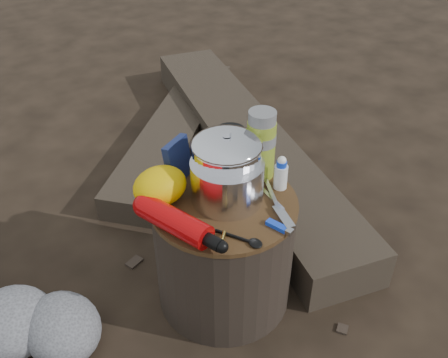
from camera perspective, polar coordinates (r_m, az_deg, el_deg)
ground at (r=1.75m, az=0.00°, el=-12.72°), size 60.00×60.00×0.00m
stump at (r=1.61m, az=0.00°, el=-8.09°), size 0.43×0.43×0.40m
log_main at (r=2.34m, az=2.36°, el=4.17°), size 0.84×1.85×0.16m
log_small at (r=2.50m, az=-5.36°, el=5.63°), size 1.18×1.02×0.11m
foil_windscreen at (r=1.45m, az=0.35°, el=-0.19°), size 0.21×0.21×0.13m
camping_pot at (r=1.45m, az=0.31°, el=1.59°), size 0.20×0.20×0.20m
fuel_bottle at (r=1.36m, az=-5.58°, el=-4.78°), size 0.14×0.30×0.07m
thermos at (r=1.53m, az=4.18°, el=3.88°), size 0.09×0.09×0.22m
travel_mug at (r=1.59m, az=0.71°, el=3.43°), size 0.09×0.09×0.13m
stuff_sack at (r=1.46m, az=-7.22°, el=-0.79°), size 0.16×0.13×0.11m
food_pouch at (r=1.54m, az=-5.22°, el=2.11°), size 0.10×0.06×0.13m
lighter at (r=1.39m, az=5.98°, el=-5.24°), size 0.04×0.08×0.01m
multitool at (r=1.42m, az=6.70°, el=-4.33°), size 0.06×0.10×0.01m
pot_grabber at (r=1.50m, az=5.09°, el=-1.79°), size 0.08×0.15×0.01m
spork at (r=1.36m, az=1.16°, el=-6.45°), size 0.08×0.13×0.01m
squeeze_bottle at (r=1.51m, az=6.41°, el=0.55°), size 0.04×0.04×0.10m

